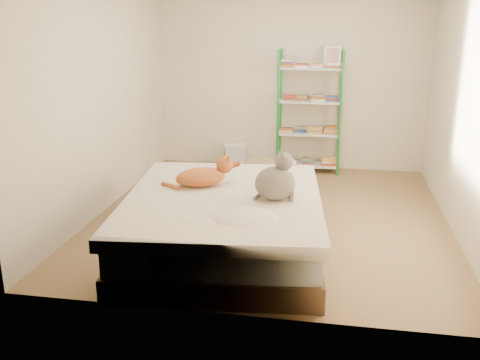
% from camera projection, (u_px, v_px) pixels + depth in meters
% --- Properties ---
extents(room, '(3.81, 4.21, 2.61)m').
position_uv_depth(room, '(273.00, 99.00, 5.57)').
color(room, olive).
rests_on(room, ground).
extents(bed, '(1.97, 2.36, 0.56)m').
position_uv_depth(bed, '(224.00, 224.00, 4.96)').
color(bed, brown).
rests_on(bed, ground).
extents(orange_cat, '(0.65, 0.55, 0.23)m').
position_uv_depth(orange_cat, '(201.00, 175.00, 5.10)').
color(orange_cat, '#C0642F').
rests_on(orange_cat, bed).
extents(grey_cat, '(0.46, 0.41, 0.44)m').
position_uv_depth(grey_cat, '(275.00, 176.00, 4.70)').
color(grey_cat, gray).
rests_on(grey_cat, bed).
extents(shelf_unit, '(0.88, 0.36, 1.74)m').
position_uv_depth(shelf_unit, '(310.00, 112.00, 7.42)').
color(shelf_unit, '#248B39').
rests_on(shelf_unit, ground).
extents(cardboard_box, '(0.48, 0.46, 0.39)m').
position_uv_depth(cardboard_box, '(265.00, 174.00, 6.90)').
color(cardboard_box, tan).
rests_on(cardboard_box, ground).
extents(white_bin, '(0.35, 0.33, 0.34)m').
position_uv_depth(white_bin, '(235.00, 156.00, 7.76)').
color(white_bin, silver).
rests_on(white_bin, ground).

